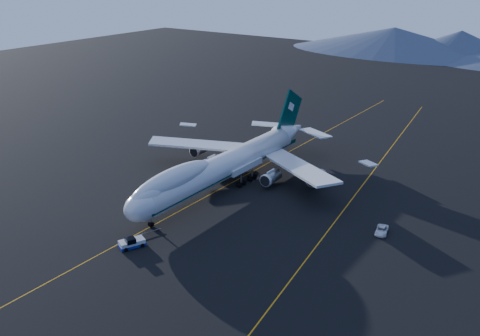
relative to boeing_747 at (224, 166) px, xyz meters
The scene contains 6 objects.
ground 5.81m from the boeing_747, 90.00° to the right, with size 500.00×500.00×0.00m, color black.
taxiway_line_main 5.80m from the boeing_747, 90.00° to the right, with size 0.25×220.00×0.01m, color #C9850B.
taxiway_line_side 32.14m from the boeing_747, 18.38° to the left, with size 0.25×200.00×0.01m, color #C9850B.
boeing_747 is the anchor object (origin of this frame).
pushback_tug 35.58m from the boeing_747, 85.11° to the right, with size 4.55×5.84×2.27m.
service_van 42.33m from the boeing_747, ahead, with size 2.36×5.12×1.42m, color white.
Camera 1 is at (75.09, -99.86, 53.70)m, focal length 40.00 mm.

